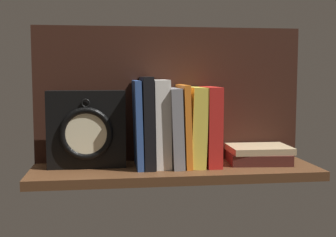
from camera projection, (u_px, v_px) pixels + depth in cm
name	position (u px, v px, depth cm)	size (l,w,h in cm)	color
ground_plane	(175.00, 171.00, 122.69)	(78.98, 23.30, 2.50)	#4C2D19
back_panel	(170.00, 94.00, 131.51)	(78.98, 1.20, 39.44)	black
book_blue_modern	(138.00, 124.00, 122.36)	(1.72, 15.62, 23.93)	#2D4C8E
book_black_skeptic	(147.00, 122.00, 122.66)	(2.88, 15.88, 24.95)	black
book_white_catcher	(161.00, 123.00, 123.22)	(4.18, 13.76, 24.08)	silver
book_gray_chess	(175.00, 127.00, 123.87)	(3.03, 16.13, 21.77)	gray
book_orange_pandolfini	(184.00, 125.00, 124.18)	(1.68, 15.65, 22.71)	orange
book_yellow_seinlanguage	(195.00, 126.00, 124.64)	(4.10, 14.81, 22.05)	gold
book_red_requiem	(210.00, 126.00, 125.22)	(3.92, 15.09, 22.12)	red
framed_clock	(87.00, 130.00, 120.93)	(21.22, 6.84, 21.22)	black
book_stack_side	(259.00, 154.00, 128.20)	(18.45, 14.67, 4.90)	#471E19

